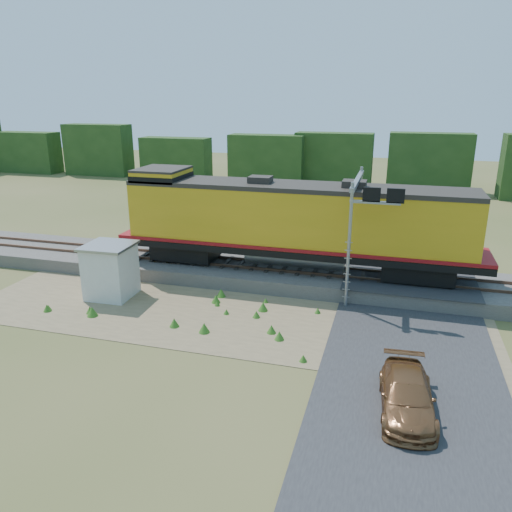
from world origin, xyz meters
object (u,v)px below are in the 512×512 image
(shed, at_px, (111,270))
(signal_gantry, at_px, (361,206))
(car, at_px, (407,395))
(locomotive, at_px, (290,222))

(shed, bearing_deg, signal_gantry, 16.33)
(signal_gantry, bearing_deg, car, -76.03)
(locomotive, bearing_deg, shed, -151.19)
(locomotive, bearing_deg, signal_gantry, -9.39)
(locomotive, relative_size, signal_gantry, 3.22)
(car, bearing_deg, shed, 153.22)
(shed, height_order, signal_gantry, signal_gantry)
(locomotive, distance_m, shed, 10.24)
(shed, xyz_separation_m, car, (15.33, -6.48, -0.85))
(signal_gantry, bearing_deg, locomotive, 170.61)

